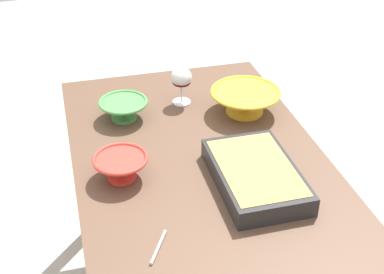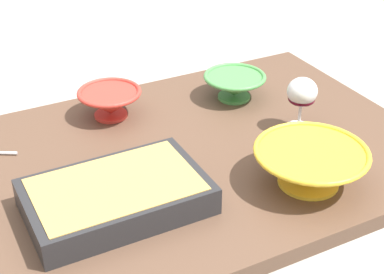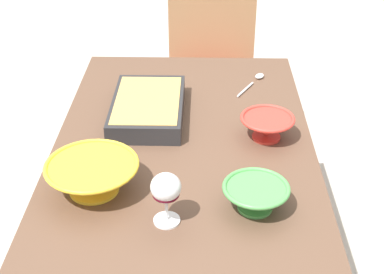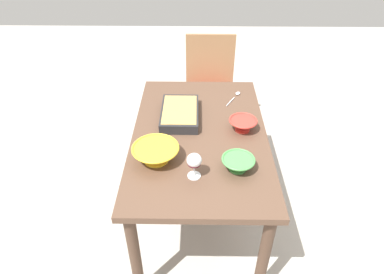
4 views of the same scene
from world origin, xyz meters
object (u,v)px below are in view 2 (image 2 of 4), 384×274
object	(u,v)px
mixing_bowl	(110,102)
serving_bowl	(234,85)
wine_glass	(302,95)
casserole_dish	(116,195)
dining_table	(164,192)
small_bowl	(310,165)

from	to	relation	value
mixing_bowl	serving_bowl	xyz separation A→B (m)	(0.35, -0.06, -0.00)
wine_glass	casserole_dish	xyz separation A→B (m)	(-0.54, -0.10, -0.06)
wine_glass	serving_bowl	distance (m)	0.24
dining_table	casserole_dish	bearing A→B (deg)	-142.80
wine_glass	casserole_dish	world-z (taller)	wine_glass
dining_table	small_bowl	distance (m)	0.38
dining_table	casserole_dish	world-z (taller)	casserole_dish
casserole_dish	small_bowl	distance (m)	0.43
wine_glass	casserole_dish	size ratio (longest dim) A/B	0.39
dining_table	serving_bowl	size ratio (longest dim) A/B	7.40
wine_glass	mixing_bowl	world-z (taller)	wine_glass
mixing_bowl	serving_bowl	world-z (taller)	mixing_bowl
dining_table	wine_glass	distance (m)	0.42
casserole_dish	wine_glass	bearing A→B (deg)	10.09
small_bowl	serving_bowl	xyz separation A→B (m)	(0.07, 0.44, -0.01)
casserole_dish	serving_bowl	world-z (taller)	serving_bowl
dining_table	wine_glass	world-z (taller)	wine_glass
dining_table	small_bowl	world-z (taller)	small_bowl
small_bowl	wine_glass	bearing A→B (deg)	58.81
dining_table	casserole_dish	size ratio (longest dim) A/B	3.49
mixing_bowl	casserole_dish	bearing A→B (deg)	-108.92
dining_table	wine_glass	bearing A→B (deg)	-4.61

